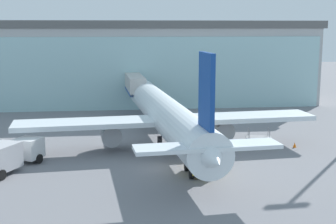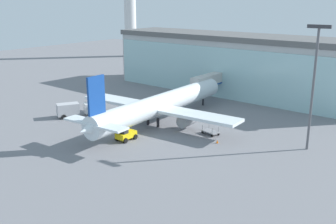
{
  "view_description": "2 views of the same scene",
  "coord_description": "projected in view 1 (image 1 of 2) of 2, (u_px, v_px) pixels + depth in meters",
  "views": [
    {
      "loc": [
        -6.76,
        -40.34,
        12.71
      ],
      "look_at": [
        1.92,
        10.71,
        3.26
      ],
      "focal_mm": 50.0,
      "sensor_mm": 36.0,
      "label": 1
    },
    {
      "loc": [
        42.81,
        -44.75,
        21.09
      ],
      "look_at": [
        3.65,
        7.35,
        2.62
      ],
      "focal_mm": 42.0,
      "sensor_mm": 36.0,
      "label": 2
    }
  ],
  "objects": [
    {
      "name": "safety_cone_nose",
      "position": [
        196.0,
        165.0,
        42.75
      ],
      "size": [
        0.36,
        0.36,
        0.55
      ],
      "primitive_type": "cone",
      "color": "orange",
      "rests_on": "ground"
    },
    {
      "name": "baggage_cart",
      "position": [
        259.0,
        138.0,
        52.26
      ],
      "size": [
        3.12,
        2.27,
        1.5
      ],
      "rotation": [
        0.0,
        0.0,
        6.02
      ],
      "color": "gray",
      "rests_on": "ground"
    },
    {
      "name": "airplane",
      "position": [
        166.0,
        115.0,
        50.01
      ],
      "size": [
        31.65,
        38.61,
        10.89
      ],
      "rotation": [
        0.0,
        0.0,
        1.6
      ],
      "color": "white",
      "rests_on": "ground"
    },
    {
      "name": "terminal_building",
      "position": [
        129.0,
        62.0,
        78.25
      ],
      "size": [
        63.18,
        17.59,
        13.67
      ],
      "rotation": [
        0.0,
        0.0,
        -0.06
      ],
      "color": "#B0B0B0",
      "rests_on": "ground"
    },
    {
      "name": "ground",
      "position": [
        167.0,
        169.0,
        42.52
      ],
      "size": [
        240.0,
        240.0,
        0.0
      ],
      "primitive_type": "plane",
      "color": "slate"
    },
    {
      "name": "safety_cone_wingtip",
      "position": [
        295.0,
        145.0,
        49.96
      ],
      "size": [
        0.36,
        0.36,
        0.55
      ],
      "primitive_type": "cone",
      "color": "orange",
      "rests_on": "ground"
    },
    {
      "name": "jet_bridge",
      "position": [
        134.0,
        84.0,
        68.95
      ],
      "size": [
        2.31,
        12.93,
        5.84
      ],
      "rotation": [
        0.0,
        0.0,
        1.57
      ],
      "color": "beige",
      "rests_on": "ground"
    },
    {
      "name": "pushback_tug",
      "position": [
        199.0,
        164.0,
        40.62
      ],
      "size": [
        2.22,
        3.24,
        2.3
      ],
      "rotation": [
        0.0,
        0.0,
        1.55
      ],
      "color": "yellow",
      "rests_on": "ground"
    },
    {
      "name": "catering_truck",
      "position": [
        9.0,
        155.0,
        41.64
      ],
      "size": [
        5.56,
        7.42,
        2.65
      ],
      "rotation": [
        0.0,
        0.0,
        1.05
      ],
      "color": "silver",
      "rests_on": "ground"
    }
  ]
}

